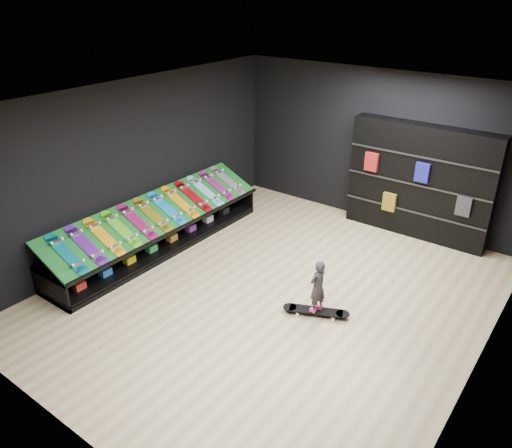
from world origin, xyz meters
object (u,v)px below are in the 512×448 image
Objects in this scene: child at (317,296)px; display_rack at (160,235)px; floor_skateboard at (316,312)px; back_shelving at (420,182)px.

display_rack is at bearing -80.21° from child.
display_rack reaches higher than floor_skateboard.
back_shelving is at bearing 62.96° from floor_skateboard.
display_rack is 4.59× the size of floor_skateboard.
child is at bearing -1.45° from display_rack.
display_rack is 1.68× the size of back_shelving.
child is at bearing -92.66° from back_shelving.
floor_skateboard is at bearing 180.00° from child.
child is (0.00, 0.00, 0.29)m from floor_skateboard.
back_shelving is 3.56m from floor_skateboard.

